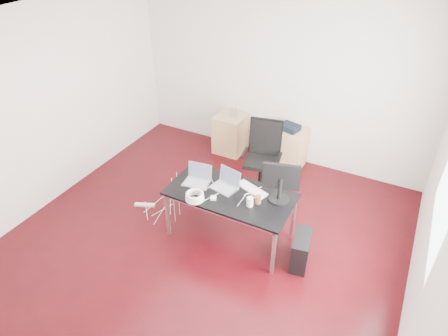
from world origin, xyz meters
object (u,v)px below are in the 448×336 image
at_px(pc_tower, 301,250).
at_px(desk, 230,197).
at_px(filing_cabinet_right, 289,148).
at_px(office_chair, 263,153).
at_px(filing_cabinet_left, 230,133).

bearing_deg(pc_tower, desk, 168.68).
relative_size(desk, filing_cabinet_right, 2.29).
bearing_deg(office_chair, pc_tower, -61.55).
relative_size(office_chair, filing_cabinet_right, 1.54).
distance_m(filing_cabinet_right, pc_tower, 2.21).
xyz_separation_m(office_chair, filing_cabinet_left, (-0.92, 0.73, -0.26)).
bearing_deg(office_chair, desk, -97.51).
distance_m(office_chair, filing_cabinet_right, 0.79).
distance_m(office_chair, pc_tower, 1.73).
relative_size(office_chair, filing_cabinet_left, 1.54).
relative_size(office_chair, pc_tower, 2.40).
relative_size(desk, filing_cabinet_left, 2.29).
bearing_deg(filing_cabinet_right, office_chair, -104.53).
xyz_separation_m(office_chair, filing_cabinet_right, (0.19, 0.73, -0.26)).
height_order(filing_cabinet_left, pc_tower, filing_cabinet_left).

